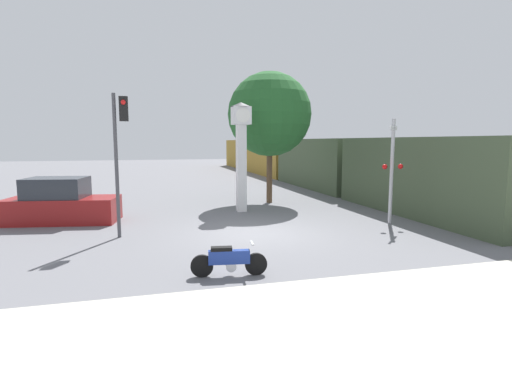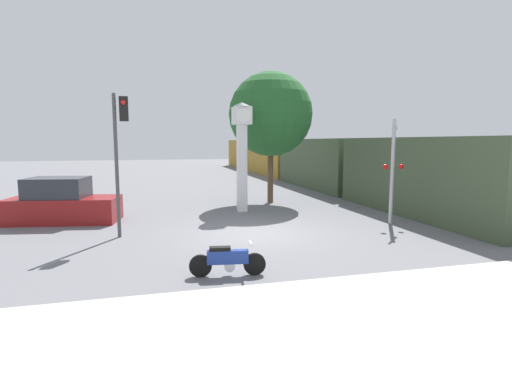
# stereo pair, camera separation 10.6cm
# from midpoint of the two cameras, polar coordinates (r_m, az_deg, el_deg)

# --- Properties ---
(ground_plane) EXTENTS (120.00, 120.00, 0.00)m
(ground_plane) POSITION_cam_midpoint_polar(r_m,az_deg,el_deg) (14.11, -0.37, -5.96)
(ground_plane) COLOR slate
(sidewalk_strip) EXTENTS (36.00, 6.00, 0.10)m
(sidewalk_strip) POSITION_cam_midpoint_polar(r_m,az_deg,el_deg) (6.99, 18.17, -20.09)
(sidewalk_strip) COLOR #BCB7A8
(sidewalk_strip) RESTS_ON ground_plane
(motorcycle) EXTENTS (1.83, 0.46, 0.81)m
(motorcycle) POSITION_cam_midpoint_polar(r_m,az_deg,el_deg) (9.73, -4.21, -9.68)
(motorcycle) COLOR black
(motorcycle) RESTS_ON ground_plane
(clock_tower) EXTENTS (0.95, 0.95, 4.97)m
(clock_tower) POSITION_cam_midpoint_polar(r_m,az_deg,el_deg) (18.29, -2.30, 7.30)
(clock_tower) COLOR white
(clock_tower) RESTS_ON ground_plane
(freight_train) EXTENTS (2.80, 44.17, 3.40)m
(freight_train) POSITION_cam_midpoint_polar(r_m,az_deg,el_deg) (33.80, 5.22, 4.62)
(freight_train) COLOR #425138
(freight_train) RESTS_ON ground_plane
(traffic_light) EXTENTS (0.50, 0.35, 4.78)m
(traffic_light) POSITION_cam_midpoint_polar(r_m,az_deg,el_deg) (13.99, -19.10, 7.00)
(traffic_light) COLOR #47474C
(traffic_light) RESTS_ON ground_plane
(railroad_crossing_signal) EXTENTS (0.90, 0.82, 4.09)m
(railroad_crossing_signal) POSITION_cam_midpoint_polar(r_m,az_deg,el_deg) (16.45, 18.68, 3.38)
(railroad_crossing_signal) COLOR #B7B7BC
(railroad_crossing_signal) RESTS_ON ground_plane
(street_tree) EXTENTS (4.33, 4.33, 6.78)m
(street_tree) POSITION_cam_midpoint_polar(r_m,az_deg,el_deg) (21.00, 1.81, 11.01)
(street_tree) COLOR brown
(street_tree) RESTS_ON ground_plane
(parked_car) EXTENTS (4.45, 2.49, 1.80)m
(parked_car) POSITION_cam_midpoint_polar(r_m,az_deg,el_deg) (17.72, -26.22, -1.53)
(parked_car) COLOR maroon
(parked_car) RESTS_ON ground_plane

